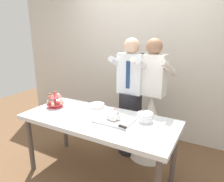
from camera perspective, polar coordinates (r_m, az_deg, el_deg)
The scene contains 9 objects.
ground_plane at distance 2.79m, azimuth -3.51°, elevation -22.21°, with size 8.00×8.00×0.00m, color brown.
rear_wall at distance 3.48m, azimuth 8.93°, elevation 11.33°, with size 5.20×0.10×2.90m, color beige.
dessert_table at distance 2.42m, azimuth -3.79°, elevation -9.10°, with size 1.80×0.80×0.78m.
cupcake_stand at distance 2.80m, azimuth -15.50°, elevation -2.74°, with size 0.23×0.23×0.21m.
main_cake_tray at distance 2.30m, azimuth 0.50°, elevation -7.41°, with size 0.43×0.32×0.12m.
plate_stack at distance 2.32m, azimuth 9.19°, elevation -7.14°, with size 0.18×0.18×0.10m.
round_cake at distance 2.69m, azimuth -4.17°, elevation -4.17°, with size 0.24×0.24×0.06m.
person_groom at distance 2.90m, azimuth 5.10°, elevation -3.75°, with size 0.46×0.49×1.66m.
person_bride at distance 2.91m, azimuth 10.60°, elevation -7.37°, with size 0.56×0.56×1.66m.
Camera 1 is at (1.20, -1.83, 1.73)m, focal length 32.90 mm.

